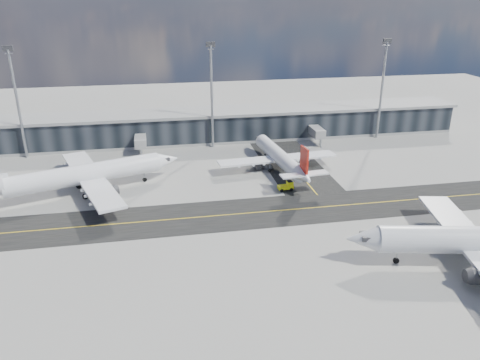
{
  "coord_description": "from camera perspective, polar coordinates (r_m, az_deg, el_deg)",
  "views": [
    {
      "loc": [
        -15.58,
        -78.44,
        41.26
      ],
      "look_at": [
        0.74,
        9.52,
        5.0
      ],
      "focal_mm": 35.0,
      "sensor_mm": 36.0,
      "label": 1
    }
  ],
  "objects": [
    {
      "name": "airliner_af",
      "position": [
        106.72,
        -18.72,
        0.59
      ],
      "size": [
        42.96,
        37.08,
        13.05
      ],
      "rotation": [
        0.0,
        0.0,
        -1.24
      ],
      "color": "white",
      "rests_on": "ground"
    },
    {
      "name": "service_van",
      "position": [
        117.73,
        2.96,
        1.87
      ],
      "size": [
        4.45,
        5.4,
        1.37
      ],
      "primitive_type": "imported",
      "rotation": [
        0.0,
        0.0,
        0.53
      ],
      "color": "white",
      "rests_on": "ground"
    },
    {
      "name": "ground",
      "position": [
        89.99,
        0.65,
        -5.23
      ],
      "size": [
        300.0,
        300.0,
        0.0
      ],
      "primitive_type": "plane",
      "color": "gray",
      "rests_on": "ground"
    },
    {
      "name": "airliner_redtail",
      "position": [
        114.91,
        4.88,
        2.78
      ],
      "size": [
        30.37,
        35.58,
        10.53
      ],
      "rotation": [
        0.0,
        0.0,
        0.09
      ],
      "color": "white",
      "rests_on": "ground"
    },
    {
      "name": "floodlight_masts",
      "position": [
        129.96,
        -3.48,
        10.64
      ],
      "size": [
        102.5,
        0.7,
        28.9
      ],
      "color": "gray",
      "rests_on": "ground"
    },
    {
      "name": "terminal_concourse",
      "position": [
        139.34,
        -3.72,
        6.54
      ],
      "size": [
        152.0,
        19.8,
        8.8
      ],
      "color": "black",
      "rests_on": "ground"
    },
    {
      "name": "baggage_tug",
      "position": [
        104.33,
        5.73,
        -0.72
      ],
      "size": [
        3.5,
        2.0,
        2.11
      ],
      "rotation": [
        0.0,
        0.0,
        -1.49
      ],
      "color": "#FFFD0D",
      "rests_on": "ground"
    },
    {
      "name": "taxiway_lanes",
      "position": [
        100.17,
        1.66,
        -2.26
      ],
      "size": [
        180.0,
        63.0,
        0.03
      ],
      "color": "black",
      "rests_on": "ground"
    }
  ]
}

